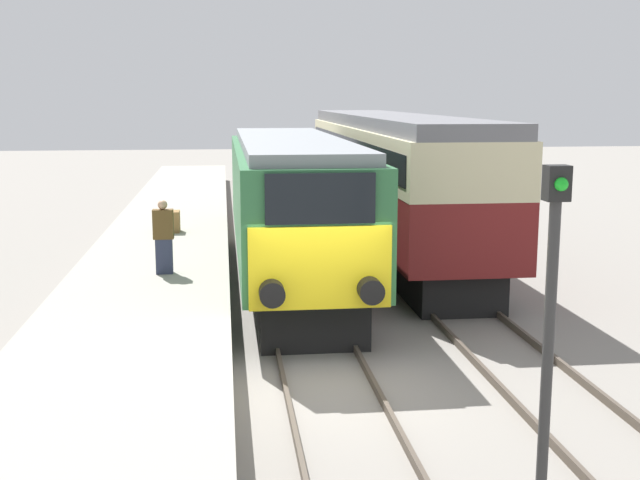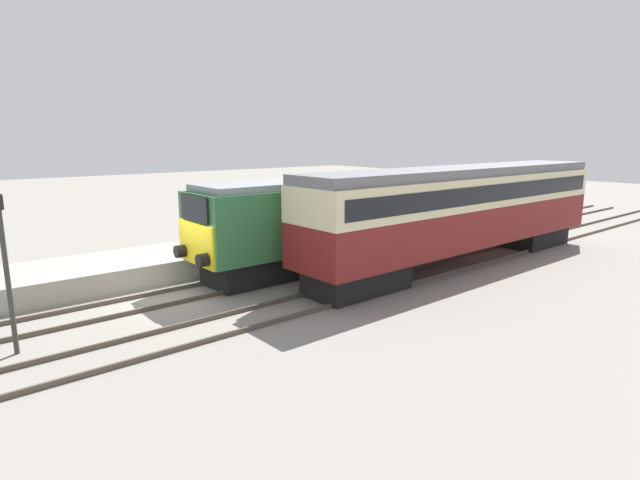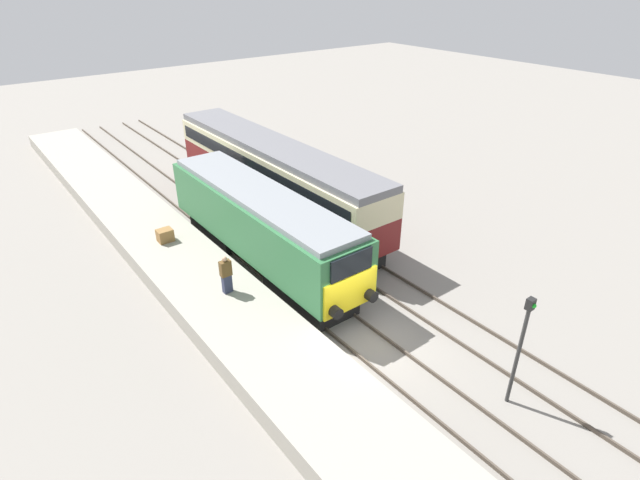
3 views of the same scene
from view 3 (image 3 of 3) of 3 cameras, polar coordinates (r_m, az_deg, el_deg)
The scene contains 9 objects.
ground_plane at distance 18.75m, azimuth 5.45°, elevation -11.80°, with size 120.00×120.00×0.00m, color gray.
platform_left at distance 22.66m, azimuth -14.72°, elevation -3.52°, with size 3.50×50.00×0.83m.
rails_near_track at distance 21.83m, azimuth -3.43°, elevation -4.91°, with size 1.51×60.00×0.14m.
rails_far_track at distance 23.59m, azimuth 3.39°, elevation -2.12°, with size 1.50×60.00×0.14m.
locomotive at distance 22.47m, azimuth -6.74°, elevation 1.74°, with size 2.70×12.74×3.65m.
passenger_carriage at distance 27.23m, azimuth -5.38°, elevation 7.78°, with size 2.75×16.62×4.10m.
person_on_platform at distance 19.81m, azimuth -10.68°, elevation -3.91°, with size 0.44×0.26×1.62m.
signal_post at distance 16.22m, azimuth 21.97°, elevation -10.90°, with size 0.24×0.28×3.96m.
luggage_crate at distance 24.43m, azimuth -17.28°, elevation 0.51°, with size 0.70×0.56×0.60m.
Camera 3 is at (-10.02, -10.19, 12.13)m, focal length 28.00 mm.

